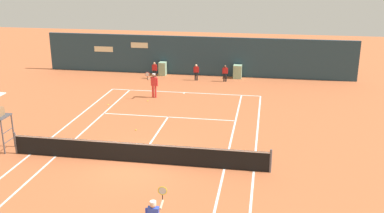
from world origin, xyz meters
TOP-DOWN VIEW (x-y plane):
  - ground_plane at (-0.00, 0.58)m, footprint 80.00×80.00m
  - tennis_net at (0.00, 0.00)m, footprint 12.10×0.10m
  - sponsor_back_wall at (0.02, 16.97)m, footprint 25.00×1.02m
  - player_on_baseline at (-1.81, 10.16)m, footprint 0.72×0.69m
  - ball_kid_right_post at (0.26, 15.22)m, footprint 0.42×0.19m
  - ball_kid_left_post at (-3.05, 15.22)m, footprint 0.43×0.20m
  - ball_kid_centre_post at (2.50, 15.22)m, footprint 0.43×0.20m
  - tennis_ball_by_sideline at (-1.24, 3.92)m, footprint 0.07×0.07m
  - tennis_ball_near_service_line at (-2.00, 9.23)m, footprint 0.07×0.07m
  - tennis_ball_mid_court at (-4.29, 7.98)m, footprint 0.07×0.07m

SIDE VIEW (x-z plane):
  - ground_plane at x=0.00m, z-range 0.00..0.01m
  - tennis_ball_by_sideline at x=-1.24m, z-range 0.00..0.07m
  - tennis_ball_near_service_line at x=-2.00m, z-range 0.00..0.07m
  - tennis_ball_mid_court at x=-4.29m, z-range 0.00..0.07m
  - tennis_net at x=0.00m, z-range -0.02..1.05m
  - ball_kid_right_post at x=0.26m, z-range 0.10..1.37m
  - ball_kid_centre_post at x=2.50m, z-range 0.10..1.38m
  - ball_kid_left_post at x=-3.05m, z-range 0.10..1.41m
  - player_on_baseline at x=-1.81m, z-range 0.06..1.95m
  - sponsor_back_wall at x=0.02m, z-range -0.05..3.08m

